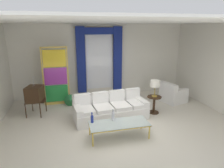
{
  "coord_description": "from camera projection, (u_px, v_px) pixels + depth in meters",
  "views": [
    {
      "loc": [
        -1.6,
        -5.39,
        2.88
      ],
      "look_at": [
        -0.06,
        0.9,
        1.05
      ],
      "focal_mm": 32.58,
      "sensor_mm": 36.0,
      "label": 1
    }
  ],
  "objects": [
    {
      "name": "ground_plane",
      "position": [
        121.0,
        125.0,
        6.19
      ],
      "size": [
        16.0,
        16.0,
        0.0
      ],
      "primitive_type": "plane",
      "color": "silver"
    },
    {
      "name": "wall_rear",
      "position": [
        101.0,
        60.0,
        8.64
      ],
      "size": [
        8.0,
        0.12,
        3.0
      ],
      "primitive_type": "cube",
      "color": "white",
      "rests_on": "ground"
    },
    {
      "name": "wall_right",
      "position": [
        216.0,
        67.0,
        7.17
      ],
      "size": [
        0.12,
        7.0,
        3.0
      ],
      "primitive_type": "cube",
      "color": "white",
      "rests_on": "ground"
    },
    {
      "name": "ceiling_slab",
      "position": [
        115.0,
        22.0,
        6.11
      ],
      "size": [
        8.0,
        7.6,
        0.04
      ],
      "primitive_type": "cube",
      "color": "white"
    },
    {
      "name": "curtained_window",
      "position": [
        100.0,
        55.0,
        8.39
      ],
      "size": [
        2.0,
        0.17,
        2.7
      ],
      "color": "white",
      "rests_on": "ground"
    },
    {
      "name": "couch_white_long",
      "position": [
        110.0,
        109.0,
        6.6
      ],
      "size": [
        2.41,
        1.15,
        0.86
      ],
      "color": "white",
      "rests_on": "ground"
    },
    {
      "name": "coffee_table",
      "position": [
        119.0,
        124.0,
        5.41
      ],
      "size": [
        1.59,
        0.64,
        0.41
      ],
      "color": "silver",
      "rests_on": "ground"
    },
    {
      "name": "bottle_blue_decanter",
      "position": [
        113.0,
        116.0,
        5.51
      ],
      "size": [
        0.08,
        0.08,
        0.34
      ],
      "color": "silver",
      "rests_on": "coffee_table"
    },
    {
      "name": "bottle_crystal_tall",
      "position": [
        92.0,
        118.0,
        5.4
      ],
      "size": [
        0.08,
        0.08,
        0.29
      ],
      "color": "navy",
      "rests_on": "coffee_table"
    },
    {
      "name": "vintage_tv",
      "position": [
        35.0,
        94.0,
        6.72
      ],
      "size": [
        0.64,
        0.7,
        1.35
      ],
      "color": "#382314",
      "rests_on": "ground"
    },
    {
      "name": "armchair_white",
      "position": [
        172.0,
        95.0,
        8.01
      ],
      "size": [
        1.01,
        0.99,
        0.8
      ],
      "color": "white",
      "rests_on": "ground"
    },
    {
      "name": "stained_glass_divider",
      "position": [
        56.0,
        77.0,
        7.56
      ],
      "size": [
        0.95,
        0.05,
        2.2
      ],
      "color": "gold",
      "rests_on": "ground"
    },
    {
      "name": "peacock_figurine",
      "position": [
        70.0,
        101.0,
        7.56
      ],
      "size": [
        0.44,
        0.6,
        0.5
      ],
      "color": "beige",
      "rests_on": "ground"
    },
    {
      "name": "round_side_table",
      "position": [
        154.0,
        103.0,
        6.96
      ],
      "size": [
        0.48,
        0.48,
        0.59
      ],
      "color": "#382314",
      "rests_on": "ground"
    },
    {
      "name": "table_lamp_brass",
      "position": [
        155.0,
        84.0,
        6.78
      ],
      "size": [
        0.32,
        0.32,
        0.57
      ],
      "color": "#B29338",
      "rests_on": "round_side_table"
    }
  ]
}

